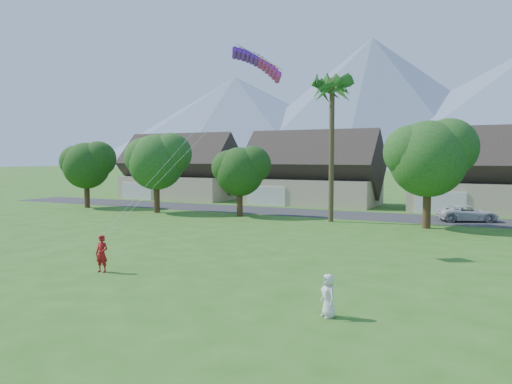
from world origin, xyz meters
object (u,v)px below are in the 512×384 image
Objects in this scene: kite_flyer at (102,254)px; parked_car at (468,213)px; watcher at (328,296)px; parafoil_kite at (259,61)px.

kite_flyer reaches higher than parked_car.
watcher is at bearing -14.79° from kite_flyer.
kite_flyer is 32.30m from parked_car.
kite_flyer is at bearing -144.29° from watcher.
kite_flyer is 1.19× the size of watcher.
watcher is 0.30× the size of parked_car.
kite_flyer is 0.53× the size of parafoil_kite.
kite_flyer reaches higher than watcher.
watcher is at bearing 151.42° from parked_car.
watcher is 16.71m from parafoil_kite.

